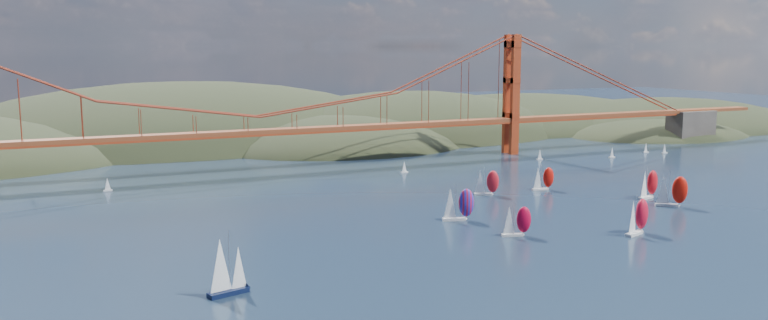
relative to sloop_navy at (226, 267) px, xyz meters
The scene contains 17 objects.
ground 58.42m from the sloop_navy, 36.66° to the right, with size 1200.00×1200.00×0.00m, color black.
headlands 260.87m from the sloop_navy, 69.39° to the left, with size 725.00×225.00×96.00m.
bridge 154.34m from the sloop_navy, 72.83° to the left, with size 552.00×12.00×55.00m.
sloop_navy is the anchor object (origin of this frame).
racer_0 81.73m from the sloop_navy, 10.83° to the left, with size 8.02×4.80×8.98m.
racer_1 110.59m from the sloop_navy, ahead, with size 9.47×5.96×10.60m.
racer_2 147.92m from the sloop_navy, 10.15° to the left, with size 9.43×8.10×10.94m.
racer_3 141.59m from the sloop_navy, 27.34° to the left, with size 8.00×3.97×9.01m.
racer_4 153.34m from the sloop_navy, 14.59° to the left, with size 9.26×5.27×10.38m.
racer_5 121.94m from the sloop_navy, 32.51° to the left, with size 8.45×6.27×9.52m.
racer_rwb 84.22m from the sloop_navy, 26.38° to the left, with size 9.37×5.83×10.48m.
distant_boat_3 126.88m from the sloop_navy, 95.60° to the left, with size 3.00×2.00×4.70m.
distant_boat_4 207.62m from the sloop_navy, 36.33° to the left, with size 3.00×2.00×4.70m.
distant_boat_5 231.27m from the sloop_navy, 29.75° to the left, with size 3.00×2.00×4.70m.
distant_boat_6 256.14m from the sloop_navy, 28.03° to the left, with size 3.00×2.00×4.70m.
distant_boat_7 259.35m from the sloop_navy, 26.34° to the left, with size 3.00×2.00×4.70m.
distant_boat_8 152.39m from the sloop_navy, 50.17° to the left, with size 3.00×2.00×4.70m.
Camera 1 is at (-78.36, -109.95, 49.58)m, focal length 35.00 mm.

